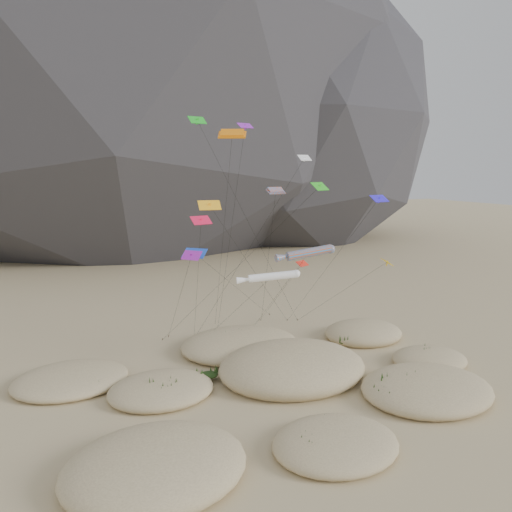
% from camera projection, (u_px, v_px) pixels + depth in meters
% --- Properties ---
extents(ground, '(500.00, 500.00, 0.00)m').
position_uv_depth(ground, '(307.00, 396.00, 50.55)').
color(ground, '#CCB789').
rests_on(ground, ground).
extents(dunes, '(49.70, 35.45, 4.47)m').
position_uv_depth(dunes, '(276.00, 379.00, 52.95)').
color(dunes, '#CCB789').
rests_on(dunes, ground).
extents(dune_grass, '(42.69, 27.63, 1.62)m').
position_uv_depth(dune_grass, '(287.00, 374.00, 53.77)').
color(dune_grass, black).
rests_on(dune_grass, ground).
extents(kite_stakes, '(20.86, 5.97, 0.30)m').
position_uv_depth(kite_stakes, '(235.00, 327.00, 72.08)').
color(kite_stakes, '#3F2D1E').
rests_on(kite_stakes, ground).
extents(rainbow_tube_kite, '(7.49, 15.95, 14.16)m').
position_uv_depth(rainbow_tube_kite, '(307.00, 253.00, 56.41)').
color(rainbow_tube_kite, '#D54E16').
rests_on(rainbow_tube_kite, ground).
extents(white_tube_kite, '(7.09, 13.95, 11.59)m').
position_uv_depth(white_tube_kite, '(270.00, 277.00, 55.48)').
color(white_tube_kite, white).
rests_on(white_tube_kite, ground).
extents(orange_parafoil, '(4.85, 16.95, 27.02)m').
position_uv_depth(orange_parafoil, '(232.00, 136.00, 54.09)').
color(orange_parafoil, orange).
rests_on(orange_parafoil, ground).
extents(multi_parafoil, '(3.82, 10.44, 20.48)m').
position_uv_depth(multi_parafoil, '(276.00, 192.00, 62.20)').
color(multi_parafoil, '#F65819').
rests_on(multi_parafoil, ground).
extents(delta_kites, '(27.03, 22.14, 28.56)m').
position_uv_depth(delta_kites, '(265.00, 211.00, 56.89)').
color(delta_kites, purple).
rests_on(delta_kites, ground).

